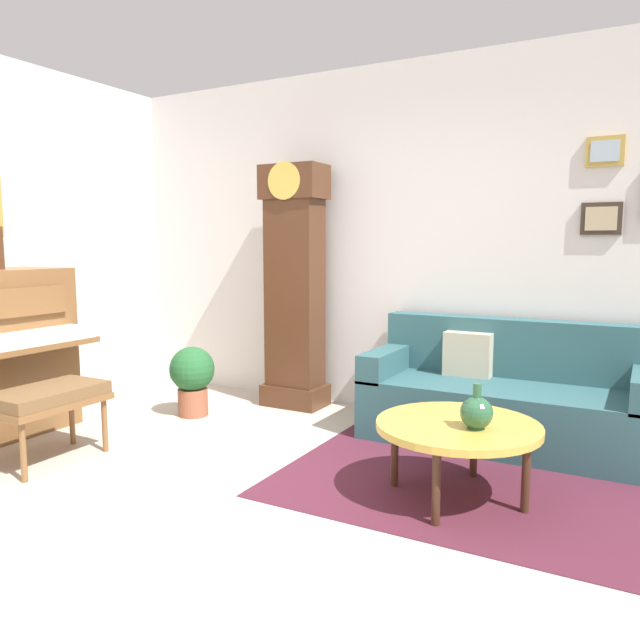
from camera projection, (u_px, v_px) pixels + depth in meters
name	position (u px, v px, depth m)	size (l,w,h in m)	color
ground_plane	(210.00, 530.00, 3.05)	(6.40, 6.00, 0.10)	#B2A899
wall_back	(394.00, 241.00, 4.95)	(5.30, 0.13, 2.80)	silver
area_rug	(462.00, 485.00, 3.48)	(2.10, 1.50, 0.01)	#4C1E2D
piano_bench	(48.00, 399.00, 3.82)	(0.42, 0.70, 0.48)	brown
grandfather_clock	(295.00, 293.00, 5.09)	(0.52, 0.34, 2.03)	#4C2B19
couch	(505.00, 398.00, 4.22)	(1.90, 0.80, 0.84)	#2D565B
coffee_table	(458.00, 428.00, 3.25)	(0.88, 0.88, 0.43)	gold
green_jug	(477.00, 412.00, 3.13)	(0.17, 0.17, 0.24)	#234C33
potted_plant	(192.00, 376.00, 4.87)	(0.36, 0.36, 0.56)	#935138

